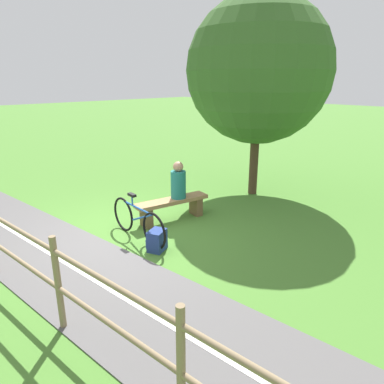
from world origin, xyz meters
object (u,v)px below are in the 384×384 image
object	(u,v)px
backpack	(157,240)
tree_by_path	(259,71)
bicycle	(138,221)
person_seated	(178,182)
bench	(172,206)

from	to	relation	value
backpack	tree_by_path	size ratio (longest dim) A/B	0.08
bicycle	tree_by_path	size ratio (longest dim) A/B	0.36
person_seated	backpack	bearing A→B (deg)	43.95
bench	person_seated	bearing A→B (deg)	-180.00
bicycle	backpack	size ratio (longest dim) A/B	4.28
backpack	bicycle	bearing A→B (deg)	-93.82
bench	bicycle	xyz separation A→B (m)	(1.10, 0.25, 0.04)
bench	bicycle	size ratio (longest dim) A/B	0.95
person_seated	bicycle	xyz separation A→B (m)	(1.26, 0.22, -0.47)
tree_by_path	backpack	bearing A→B (deg)	10.91
bench	person_seated	size ratio (longest dim) A/B	2.11
person_seated	tree_by_path	distance (m)	3.52
person_seated	backpack	world-z (taller)	person_seated
person_seated	backpack	size ratio (longest dim) A/B	1.93
person_seated	bicycle	world-z (taller)	person_seated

